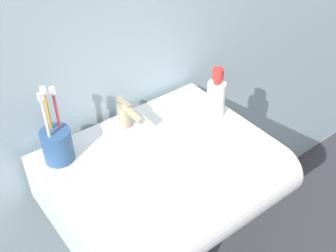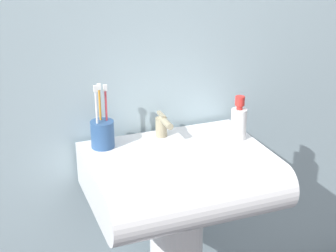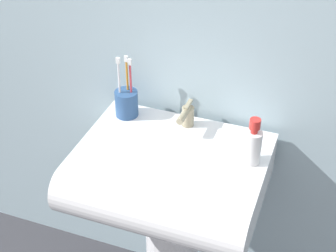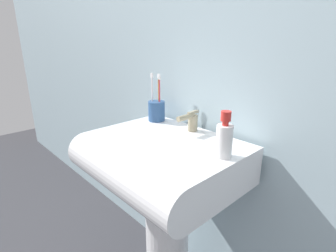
{
  "view_description": "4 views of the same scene",
  "coord_description": "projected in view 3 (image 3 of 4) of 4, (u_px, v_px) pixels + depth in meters",
  "views": [
    {
      "loc": [
        -0.47,
        -0.67,
        1.54
      ],
      "look_at": [
        0.03,
        -0.02,
        0.88
      ],
      "focal_mm": 45.0,
      "sensor_mm": 36.0,
      "label": 1
    },
    {
      "loc": [
        -0.56,
        -1.38,
        1.51
      ],
      "look_at": [
        -0.03,
        0.0,
        0.89
      ],
      "focal_mm": 55.0,
      "sensor_mm": 36.0,
      "label": 2
    },
    {
      "loc": [
        0.41,
        -1.16,
        1.77
      ],
      "look_at": [
        -0.02,
        0.01,
        0.88
      ],
      "focal_mm": 55.0,
      "sensor_mm": 36.0,
      "label": 3
    },
    {
      "loc": [
        0.67,
        -0.63,
        1.16
      ],
      "look_at": [
        -0.02,
        0.03,
        0.84
      ],
      "focal_mm": 28.0,
      "sensor_mm": 36.0,
      "label": 4
    }
  ],
  "objects": [
    {
      "name": "sink_basin",
      "position": [
        167.0,
        179.0,
        1.57
      ],
      "size": [
        0.58,
        0.46,
        0.15
      ],
      "color": "white",
      "rests_on": "sink_pedestal"
    },
    {
      "name": "faucet",
      "position": [
        187.0,
        115.0,
        1.64
      ],
      "size": [
        0.04,
        0.11,
        0.08
      ],
      "color": "tan",
      "rests_on": "sink_basin"
    },
    {
      "name": "soap_bottle",
      "position": [
        253.0,
        145.0,
        1.49
      ],
      "size": [
        0.05,
        0.05,
        0.15
      ],
      "color": "white",
      "rests_on": "sink_basin"
    },
    {
      "name": "toothbrush_cup",
      "position": [
        127.0,
        102.0,
        1.7
      ],
      "size": [
        0.08,
        0.08,
        0.22
      ],
      "color": "#2D5184",
      "rests_on": "sink_basin"
    }
  ]
}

